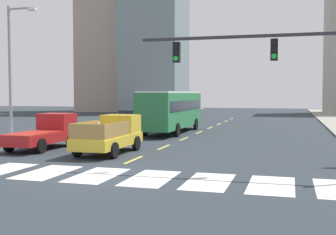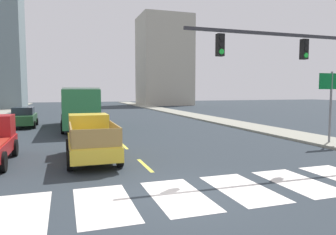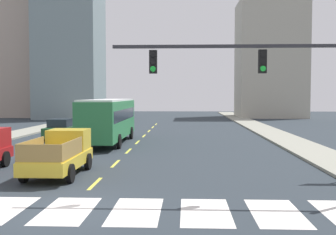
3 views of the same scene
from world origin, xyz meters
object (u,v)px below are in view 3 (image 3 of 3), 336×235
object	(u,v)px
pickup_stakebed	(61,154)
sedan_near_right	(61,129)
city_bus	(109,118)
traffic_signal_gantry	(296,79)

from	to	relation	value
pickup_stakebed	sedan_near_right	distance (m)	15.08
sedan_near_right	pickup_stakebed	bearing A→B (deg)	-73.07
city_bus	sedan_near_right	size ratio (longest dim) A/B	2.45
pickup_stakebed	traffic_signal_gantry	world-z (taller)	traffic_signal_gantry
traffic_signal_gantry	pickup_stakebed	bearing A→B (deg)	158.86
sedan_near_right	traffic_signal_gantry	bearing A→B (deg)	-52.21
city_bus	traffic_signal_gantry	world-z (taller)	traffic_signal_gantry
pickup_stakebed	traffic_signal_gantry	xyz separation A→B (m)	(9.71, -3.75, 3.30)
pickup_stakebed	sedan_near_right	xyz separation A→B (m)	(-4.39, 14.43, -0.08)
pickup_stakebed	city_bus	xyz separation A→B (m)	(-0.03, 12.02, 1.02)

